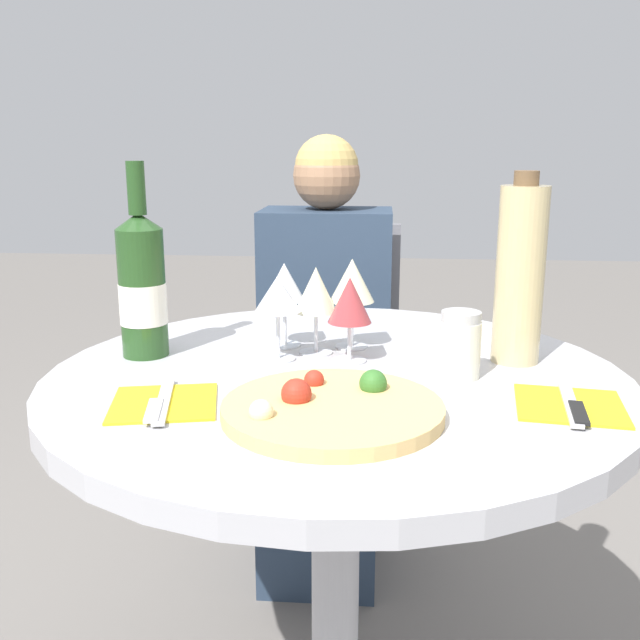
# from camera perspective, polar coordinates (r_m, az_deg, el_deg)

# --- Properties ---
(dining_table) EXTENTS (0.96, 0.96, 0.76)m
(dining_table) POSITION_cam_1_polar(r_m,az_deg,el_deg) (1.24, 1.29, -10.25)
(dining_table) COLOR #B2B2B7
(dining_table) RESTS_ON ground_plane
(chair_behind_diner) EXTENTS (0.41, 0.41, 0.89)m
(chair_behind_diner) POSITION_cam_1_polar(r_m,az_deg,el_deg) (2.10, 0.63, -5.37)
(chair_behind_diner) COLOR slate
(chair_behind_diner) RESTS_ON ground_plane
(seated_diner) EXTENTS (0.35, 0.47, 1.15)m
(seated_diner) POSITION_cam_1_polar(r_m,az_deg,el_deg) (1.94, 0.30, -4.54)
(seated_diner) COLOR #28384C
(seated_diner) RESTS_ON ground_plane
(pizza_large) EXTENTS (0.31, 0.31, 0.05)m
(pizza_large) POSITION_cam_1_polar(r_m,az_deg,el_deg) (1.00, 0.93, -7.01)
(pizza_large) COLOR #DBB26B
(pizza_large) RESTS_ON dining_table
(wine_bottle) EXTENTS (0.08, 0.08, 0.34)m
(wine_bottle) POSITION_cam_1_polar(r_m,az_deg,el_deg) (1.29, -14.04, 2.68)
(wine_bottle) COLOR #23471E
(wine_bottle) RESTS_ON dining_table
(tall_carafe) EXTENTS (0.08, 0.08, 0.33)m
(tall_carafe) POSITION_cam_1_polar(r_m,az_deg,el_deg) (1.25, 15.71, 3.57)
(tall_carafe) COLOR tan
(tall_carafe) RESTS_ON dining_table
(sugar_shaker) EXTENTS (0.07, 0.07, 0.11)m
(sugar_shaker) POSITION_cam_1_polar(r_m,az_deg,el_deg) (1.17, 11.12, -1.97)
(sugar_shaker) COLOR silver
(sugar_shaker) RESTS_ON dining_table
(wine_glass_front_right) EXTENTS (0.08, 0.08, 0.15)m
(wine_glass_front_right) POSITION_cam_1_polar(r_m,az_deg,el_deg) (1.22, 2.40, 1.48)
(wine_glass_front_right) COLOR silver
(wine_glass_front_right) RESTS_ON dining_table
(wine_glass_back_right) EXTENTS (0.08, 0.08, 0.17)m
(wine_glass_back_right) POSITION_cam_1_polar(r_m,az_deg,el_deg) (1.30, 2.58, 3.07)
(wine_glass_back_right) COLOR silver
(wine_glass_back_right) RESTS_ON dining_table
(wine_glass_front_left) EXTENTS (0.08, 0.08, 0.15)m
(wine_glass_front_left) POSITION_cam_1_polar(r_m,az_deg,el_deg) (1.23, -3.41, 1.94)
(wine_glass_front_left) COLOR silver
(wine_glass_front_left) RESTS_ON dining_table
(wine_glass_back_left) EXTENTS (0.08, 0.08, 0.16)m
(wine_glass_back_left) POSITION_cam_1_polar(r_m,az_deg,el_deg) (1.31, -2.87, 2.90)
(wine_glass_back_left) COLOR silver
(wine_glass_back_left) RESTS_ON dining_table
(wine_glass_center) EXTENTS (0.08, 0.08, 0.16)m
(wine_glass_center) POSITION_cam_1_polar(r_m,az_deg,el_deg) (1.26, -0.33, 2.30)
(wine_glass_center) COLOR silver
(wine_glass_center) RESTS_ON dining_table
(place_setting_left) EXTENTS (0.18, 0.19, 0.01)m
(place_setting_left) POSITION_cam_1_polar(r_m,az_deg,el_deg) (1.06, -12.42, -6.50)
(place_setting_left) COLOR yellow
(place_setting_left) RESTS_ON dining_table
(place_setting_right) EXTENTS (0.17, 0.19, 0.01)m
(place_setting_right) POSITION_cam_1_polar(r_m,az_deg,el_deg) (1.09, 19.39, -6.46)
(place_setting_right) COLOR yellow
(place_setting_right) RESTS_ON dining_table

